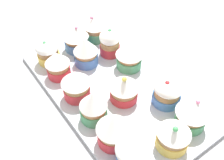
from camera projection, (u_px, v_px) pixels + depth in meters
The scene contains 17 objects.
ground_plane at pixel (112, 97), 64.09cm from camera, with size 180.00×180.00×3.00cm, color #9E9EA3.
baking_tray at pixel (112, 91), 62.59cm from camera, with size 46.22×24.87×1.20cm.
cupcake_0 at pixel (192, 113), 52.71cm from camera, with size 6.83×6.83×7.37cm.
cupcake_1 at pixel (167, 92), 57.28cm from camera, with size 6.33×6.33×6.68cm.
cupcake_2 at pixel (129, 55), 64.82cm from camera, with size 6.76×6.76×7.21cm.
cupcake_3 at pixel (110, 42), 68.45cm from camera, with size 5.32×5.32×7.62cm.
cupcake_4 at pixel (95, 29), 72.70cm from camera, with size 5.53×5.53×7.37cm.
cupcake_5 at pixel (174, 135), 49.54cm from camera, with size 6.46×6.46×7.11cm.
cupcake_6 at pixel (124, 87), 57.60cm from camera, with size 6.64×6.64×7.42cm.
cupcake_7 at pixel (84, 52), 65.49cm from camera, with size 6.11×6.11×7.66cm.
cupcake_8 at pixel (76, 38), 69.75cm from camera, with size 6.81×6.81×7.19cm.
cupcake_9 at pixel (133, 153), 47.12cm from camera, with size 6.62×6.62×6.24cm.
cupcake_10 at pixel (113, 128), 49.67cm from camera, with size 6.63×6.63×8.00cm.
cupcake_11 at pixel (93, 106), 53.69cm from camera, with size 5.72×5.72×7.79cm.
cupcake_12 at pixel (76, 84), 57.87cm from camera, with size 6.49×6.49×7.63cm.
cupcake_13 at pixel (57, 64), 62.78cm from camera, with size 5.88×5.88×7.04cm.
cupcake_14 at pixel (48, 51), 66.65cm from camera, with size 5.96×5.96×6.50cm.
Camera 1 is at (-34.02, 24.32, 47.23)cm, focal length 43.02 mm.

